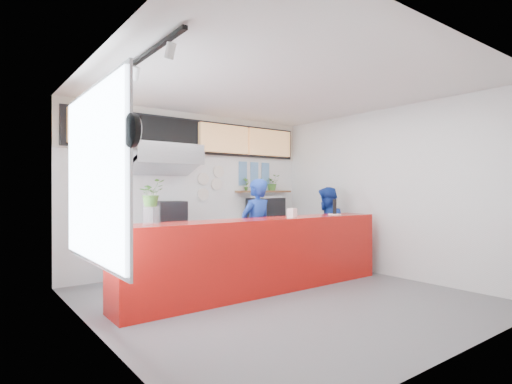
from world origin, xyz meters
TOP-DOWN VIEW (x-y plane):
  - floor at (0.00, 0.00)m, footprint 5.00×5.00m
  - ceiling at (0.00, 0.00)m, footprint 5.00×5.00m
  - wall_back at (0.00, 2.50)m, footprint 5.00×0.00m
  - wall_left at (-2.50, 0.00)m, footprint 0.00×5.00m
  - wall_right at (2.50, 0.00)m, footprint 0.00×5.00m
  - service_counter at (0.00, 0.40)m, footprint 4.50×0.60m
  - cream_band at (0.00, 2.49)m, footprint 5.00×0.02m
  - prep_bench at (-0.80, 2.20)m, footprint 1.80×0.60m
  - panini_oven at (-0.66, 2.20)m, footprint 0.55×0.55m
  - extraction_hood at (-0.80, 2.15)m, footprint 1.20×0.70m
  - hood_lip at (-0.80, 2.15)m, footprint 1.20×0.69m
  - right_bench at (1.50, 2.20)m, footprint 1.80×0.60m
  - espresso_machine at (1.49, 2.20)m, footprint 0.84×0.70m
  - espresso_tray at (1.49, 2.20)m, footprint 0.66×0.53m
  - herb_shelf at (1.60, 2.40)m, footprint 1.40×0.18m
  - menu_board_far_left at (-1.75, 2.38)m, footprint 1.10×0.10m
  - menu_board_mid_left at (-0.59, 2.38)m, footprint 1.10×0.10m
  - menu_board_mid_right at (0.57, 2.38)m, footprint 1.10×0.10m
  - menu_board_far_right at (1.73, 2.38)m, footprint 1.10×0.10m
  - soffit at (0.00, 2.46)m, footprint 4.80×0.04m
  - window_pane at (-2.47, 0.30)m, footprint 0.04×2.20m
  - window_frame at (-2.45, 0.30)m, footprint 0.03×2.30m
  - wall_clock_rim at (-2.46, -0.90)m, footprint 0.05×0.30m
  - wall_clock_face at (-2.43, -0.90)m, footprint 0.02×0.26m
  - track_rail at (-2.10, 0.00)m, footprint 0.05×2.40m
  - dec_plate_a at (0.15, 2.47)m, footprint 0.24×0.03m
  - dec_plate_b at (0.45, 2.47)m, footprint 0.24×0.03m
  - dec_plate_c at (0.15, 2.47)m, footprint 0.24×0.03m
  - dec_plate_d at (0.50, 2.47)m, footprint 0.24×0.03m
  - photo_frame_a at (1.10, 2.48)m, footprint 0.20×0.02m
  - photo_frame_b at (1.40, 2.48)m, footprint 0.20×0.02m
  - photo_frame_c at (1.70, 2.48)m, footprint 0.20×0.02m
  - photo_frame_d at (1.10, 2.48)m, footprint 0.20×0.02m
  - photo_frame_e at (1.40, 2.48)m, footprint 0.20×0.02m
  - photo_frame_f at (1.70, 2.48)m, footprint 0.20×0.02m
  - staff_center at (0.32, 0.98)m, footprint 0.68×0.49m
  - staff_right at (1.89, 0.86)m, footprint 0.98×0.94m
  - herb_a at (1.12, 2.40)m, footprint 0.16×0.11m
  - herb_b at (1.47, 2.40)m, footprint 0.17×0.15m
  - herb_c at (1.83, 2.40)m, footprint 0.37×0.34m
  - glass_vase at (-1.77, 0.36)m, footprint 0.22×0.22m
  - basil_vase at (-1.77, 0.36)m, footprint 0.38×0.35m
  - napkin_holder at (0.54, 0.34)m, footprint 0.19×0.16m
  - white_plate at (1.57, 0.38)m, footprint 0.24×0.24m
  - pepper_mill at (1.57, 0.38)m, footprint 0.07×0.07m

SIDE VIEW (x-z plane):
  - floor at x=0.00m, z-range 0.00..0.00m
  - prep_bench at x=-0.80m, z-range 0.00..0.90m
  - right_bench at x=1.50m, z-range 0.00..0.90m
  - service_counter at x=0.00m, z-range 0.00..1.10m
  - staff_right at x=1.89m, z-range 0.00..1.59m
  - staff_center at x=0.32m, z-range 0.00..1.72m
  - white_plate at x=1.57m, z-range 1.10..1.12m
  - panini_oven at x=-0.66m, z-range 0.90..1.34m
  - espresso_machine at x=1.49m, z-range 0.90..1.36m
  - napkin_holder at x=0.54m, z-range 1.10..1.24m
  - glass_vase at x=-1.77m, z-range 1.10..1.34m
  - pepper_mill at x=1.57m, z-range 1.12..1.37m
  - espresso_tray at x=1.49m, z-range 1.35..1.40m
  - dec_plate_c at x=0.15m, z-range 1.33..1.57m
  - basil_vase at x=-1.77m, z-range 1.32..1.66m
  - wall_back at x=0.00m, z-range -1.00..4.00m
  - wall_left at x=-2.50m, z-range -1.00..4.00m
  - wall_right at x=2.50m, z-range -1.00..4.00m
  - herb_shelf at x=1.60m, z-range 1.48..1.52m
  - dec_plate_b at x=0.45m, z-range 1.53..1.77m
  - herb_b at x=1.47m, z-range 1.52..1.79m
  - herb_a at x=1.12m, z-range 1.52..1.80m
  - herb_c at x=1.83m, z-range 1.52..1.86m
  - window_pane at x=-2.47m, z-range 0.75..2.65m
  - window_frame at x=-2.45m, z-range 0.70..2.70m
  - dec_plate_a at x=0.15m, z-range 1.63..1.87m
  - photo_frame_d at x=1.10m, z-range 1.62..1.88m
  - photo_frame_e at x=1.40m, z-range 1.62..1.88m
  - photo_frame_f at x=1.70m, z-range 1.62..1.88m
  - dec_plate_d at x=0.50m, z-range 1.78..2.02m
  - hood_lip at x=-0.80m, z-range 1.79..2.11m
  - photo_frame_a at x=1.10m, z-range 1.88..2.12m
  - photo_frame_b at x=1.40m, z-range 1.88..2.12m
  - photo_frame_c at x=1.70m, z-range 1.88..2.12m
  - wall_clock_rim at x=-2.46m, z-range 1.90..2.20m
  - wall_clock_face at x=-2.43m, z-range 1.92..2.18m
  - extraction_hood at x=-0.80m, z-range 1.98..2.32m
  - menu_board_far_left at x=-1.75m, z-range 2.27..2.82m
  - menu_board_mid_left at x=-0.59m, z-range 2.27..2.82m
  - menu_board_mid_right at x=0.57m, z-range 2.27..2.82m
  - menu_board_far_right at x=1.73m, z-range 2.27..2.82m
  - soffit at x=0.00m, z-range 2.22..2.88m
  - cream_band at x=0.00m, z-range 2.20..3.00m
  - track_rail at x=-2.10m, z-range 2.92..2.96m
  - ceiling at x=0.00m, z-range 3.00..3.00m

